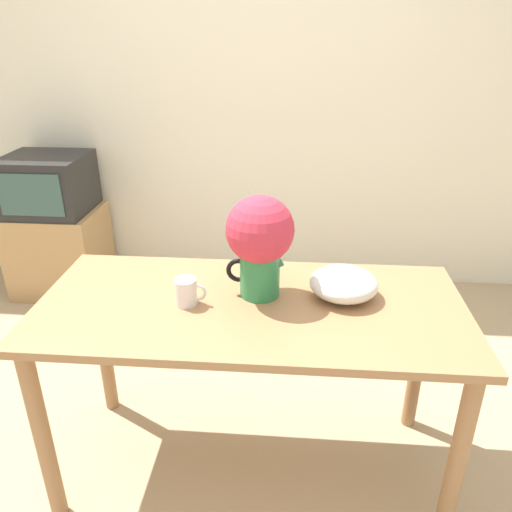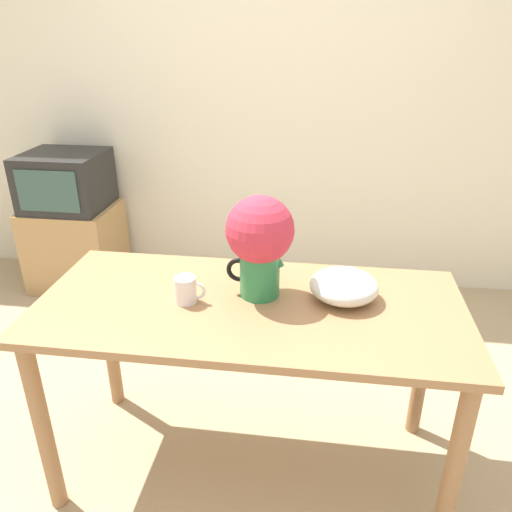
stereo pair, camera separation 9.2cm
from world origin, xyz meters
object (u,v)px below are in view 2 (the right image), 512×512
coffee_mug (186,290)px  flower_vase (260,240)px  tv_set (65,181)px  white_bowl (344,286)px

coffee_mug → flower_vase: bearing=20.2°
coffee_mug → tv_set: (-1.21, 1.45, -0.07)m
coffee_mug → white_bowl: 0.56m
flower_vase → coffee_mug: bearing=-159.8°
white_bowl → tv_set: 2.22m
white_bowl → flower_vase: bearing=-178.5°
flower_vase → coffee_mug: flower_vase is taller
flower_vase → white_bowl: bearing=1.5°
coffee_mug → tv_set: tv_set is taller
white_bowl → tv_set: (-1.76, 1.35, -0.08)m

